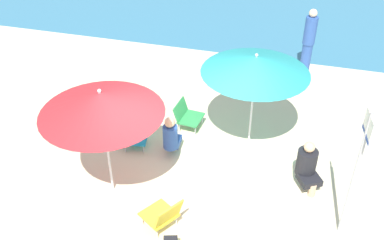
% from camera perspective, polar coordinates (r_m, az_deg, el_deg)
% --- Properties ---
extents(ground_plane, '(40.00, 40.00, 0.00)m').
position_cam_1_polar(ground_plane, '(8.17, 0.47, -8.37)').
color(ground_plane, beige).
extents(umbrella_teal, '(2.04, 2.04, 2.01)m').
position_cam_1_polar(umbrella_teal, '(8.26, 8.22, 7.09)').
color(umbrella_teal, silver).
rests_on(umbrella_teal, ground_plane).
extents(umbrella_red, '(2.02, 2.02, 2.11)m').
position_cam_1_polar(umbrella_red, '(7.09, -11.66, 2.19)').
color(umbrella_red, silver).
rests_on(umbrella_red, ground_plane).
extents(beach_chair_a, '(0.77, 0.74, 0.66)m').
position_cam_1_polar(beach_chair_a, '(7.23, -3.72, -12.07)').
color(beach_chair_a, gold).
rests_on(beach_chair_a, ground_plane).
extents(beach_chair_b, '(0.58, 0.61, 0.58)m').
position_cam_1_polar(beach_chair_b, '(9.37, -0.69, 0.67)').
color(beach_chair_b, '#33934C').
rests_on(beach_chair_b, ground_plane).
extents(beach_chair_c, '(0.57, 0.65, 0.55)m').
position_cam_1_polar(beach_chair_c, '(9.03, -7.19, -1.57)').
color(beach_chair_c, teal).
rests_on(beach_chair_c, ground_plane).
extents(person_a, '(0.51, 0.58, 0.93)m').
position_cam_1_polar(person_a, '(8.14, 14.65, -5.63)').
color(person_a, black).
rests_on(person_a, ground_plane).
extents(person_b, '(0.30, 0.54, 0.93)m').
position_cam_1_polar(person_b, '(8.54, -2.71, -2.10)').
color(person_b, '#2D519E').
rests_on(person_b, ground_plane).
extents(person_c, '(0.30, 0.30, 1.72)m').
position_cam_1_polar(person_c, '(11.56, 14.79, 9.73)').
color(person_c, '#2D519E').
rests_on(person_c, ground_plane).
extents(warning_sign, '(0.09, 0.45, 2.34)m').
position_cam_1_polar(warning_sign, '(6.81, 20.69, -4.99)').
color(warning_sign, '#ADADB2').
rests_on(warning_sign, ground_plane).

